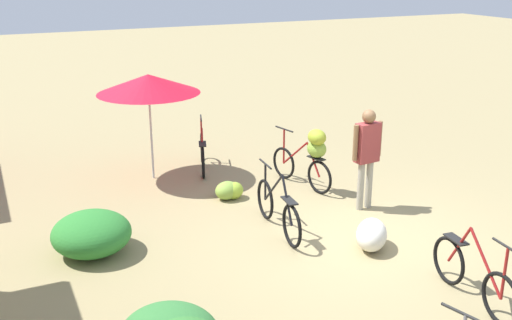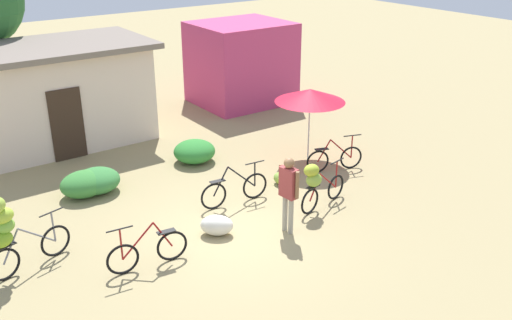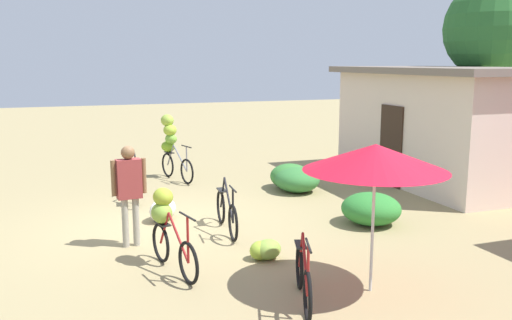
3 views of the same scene
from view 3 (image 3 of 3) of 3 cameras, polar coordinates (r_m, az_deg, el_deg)
name	(u,v)px [view 3 (image 3 of 3)]	position (r m, az deg, el deg)	size (l,w,h in m)	color
ground_plane	(163,226)	(10.50, -9.65, -6.85)	(60.00, 60.00, 0.00)	#96865B
building_low	(441,124)	(14.69, 18.71, 3.54)	(5.93, 3.36, 2.92)	beige
tree_behind_building	(495,30)	(17.08, 23.67, 12.31)	(2.83, 2.83, 5.38)	brown
hedge_bush_front_left	(291,177)	(13.28, 3.64, -1.74)	(1.15, 0.97, 0.62)	#367A33
hedge_bush_front_right	(297,180)	(13.00, 4.30, -2.05)	(1.13, 1.07, 0.59)	#347737
hedge_bush_mid	(371,209)	(10.65, 11.92, -5.00)	(1.14, 1.13, 0.60)	#2D7D30
market_umbrella	(375,158)	(7.25, 12.36, 0.25)	(1.90, 1.90, 2.01)	beige
bicycle_leftmost	(171,141)	(14.55, -8.88, 1.96)	(1.68, 0.62, 1.69)	black
bicycle_near_pile	(136,186)	(12.38, -12.38, -2.63)	(1.61, 0.24, 0.98)	black
bicycle_center_loaded	(227,213)	(9.96, -3.08, -5.51)	(1.74, 0.23, 0.99)	black
bicycle_by_shop	(167,222)	(8.30, -9.32, -6.41)	(1.59, 0.46, 1.18)	black
bicycle_rightmost	(303,278)	(7.14, 4.96, -12.14)	(1.52, 0.55, 0.96)	black
banana_pile_on_ground	(265,250)	(8.67, 0.94, -9.35)	(0.53, 0.64, 0.32)	#82A840
produce_sack	(163,210)	(10.81, -9.70, -5.14)	(0.70, 0.44, 0.44)	silver
person_vendor	(129,185)	(9.25, -13.10, -2.57)	(0.24, 0.58, 1.71)	gray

